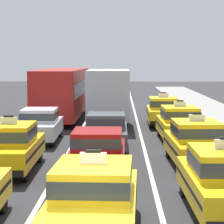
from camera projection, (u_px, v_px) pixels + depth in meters
lane_stripe_left_center at (83, 126)px, 29.14m from camera, size 0.14×80.00×0.01m
lane_stripe_center_right at (138, 126)px, 29.08m from camera, size 0.14×80.00×0.01m
taxi_left_second at (10, 146)px, 17.30m from camera, size 1.88×4.59×1.96m
sedan_left_third at (40, 124)px, 23.48m from camera, size 1.83×4.33×1.58m
bus_left_fourth at (63, 91)px, 32.79m from camera, size 2.59×11.22×3.22m
taxi_center_nearest at (94, 199)px, 10.78m from camera, size 1.99×4.63×1.96m
sedan_center_second at (97, 152)px, 16.33m from camera, size 1.79×4.31×1.58m
sedan_center_third at (106, 131)px, 21.33m from camera, size 1.77×4.31×1.58m
box_truck_center_fourth at (109, 95)px, 29.28m from camera, size 2.33×6.97×3.27m
sedan_center_fifth at (111, 101)px, 36.62m from camera, size 1.79×4.31×1.58m
taxi_right_nearest at (224, 179)px, 12.52m from camera, size 1.89×4.59×1.96m
taxi_right_second at (196, 142)px, 18.12m from camera, size 1.96×4.61×1.96m
taxi_right_third at (179, 123)px, 23.67m from camera, size 1.93×4.60×1.96m
taxi_right_fourth at (163, 111)px, 29.44m from camera, size 1.91×4.60×1.96m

